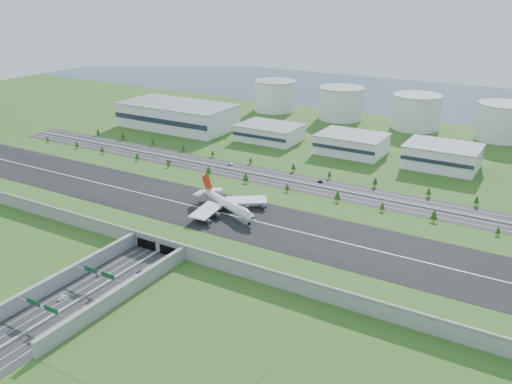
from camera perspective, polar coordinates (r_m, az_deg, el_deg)
The scene contains 24 objects.
ground at distance 354.90m, azimuth -5.04°, elevation -3.07°, with size 1200.00×1200.00×0.00m, color #2E4816.
airfield_deck at distance 353.17m, azimuth -5.07°, elevation -2.47°, with size 520.00×100.00×9.20m.
underpass_road at distance 287.78m, azimuth -16.71°, elevation -9.37°, with size 38.80×120.40×8.00m.
sign_gantry_near at distance 288.56m, azimuth -16.15°, elevation -8.41°, with size 38.70×0.70×9.80m.
sign_gantry_far at distance 269.86m, azimuth -21.55°, elevation -11.35°, with size 38.70×0.70×9.80m.
north_expressway at distance 429.76m, azimuth 2.28°, elevation 1.42°, with size 560.00×36.00×0.12m, color #28282B.
tree_row at distance 414.63m, azimuth 5.51°, elevation 1.25°, with size 505.27×48.71×8.46m.
hangar_west at distance 589.23m, azimuth -8.24°, elevation 7.96°, with size 120.00×60.00×25.00m, color silver.
hangar_mid_a at distance 534.64m, azimuth 1.48°, elevation 6.25°, with size 58.00×42.00×15.00m, color silver.
hangar_mid_b at distance 500.21m, azimuth 10.04°, elevation 4.99°, with size 58.00×42.00×17.00m, color silver.
hangar_mid_c at distance 479.44m, azimuth 19.00°, elevation 3.56°, with size 58.00×42.00×19.00m, color silver.
fuel_tank_a at distance 663.06m, azimuth 2.01°, elevation 10.08°, with size 50.00×50.00×35.00m, color silver.
fuel_tank_b at distance 627.77m, azimuth 8.93°, elevation 9.20°, with size 50.00×50.00×35.00m, color silver.
fuel_tank_c at distance 602.48m, azimuth 16.50°, elevation 8.09°, with size 50.00×50.00×35.00m, color silver.
fuel_tank_d at distance 588.50m, azimuth 24.53°, elevation 6.75°, with size 50.00×50.00×35.00m, color silver.
bay_water at distance 779.48m, azimuth 16.07°, elevation 9.65°, with size 1200.00×260.00×0.06m, color #344764.
boeing_747 at distance 345.00m, azimuth -2.97°, elevation -1.31°, with size 58.47×54.01×19.31m.
car_0 at distance 302.73m, azimuth -16.17°, elevation -8.25°, with size 1.82×4.53×1.54m, color silver.
car_1 at distance 287.05m, azimuth -19.77°, elevation -10.44°, with size 1.60×4.60×1.52m, color white.
car_2 at distance 299.12m, azimuth -12.03°, elevation -8.24°, with size 2.17×4.71×1.31m, color #0E1648.
car_3 at distance 262.91m, azimuth -20.76°, elevation -13.76°, with size 1.96×4.82×1.40m, color #BE3C11.
car_4 at distance 475.51m, azimuth -9.15°, elevation 3.25°, with size 2.02×5.03×1.71m, color #55565A.
car_5 at distance 423.89m, azimuth 6.77°, elevation 1.11°, with size 1.47×4.21×1.39m, color black.
car_7 at distance 461.95m, azimuth -2.72°, elevation 2.96°, with size 2.33×5.73×1.66m, color silver.
Camera 1 is at (190.47, -261.71, 145.55)m, focal length 38.00 mm.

